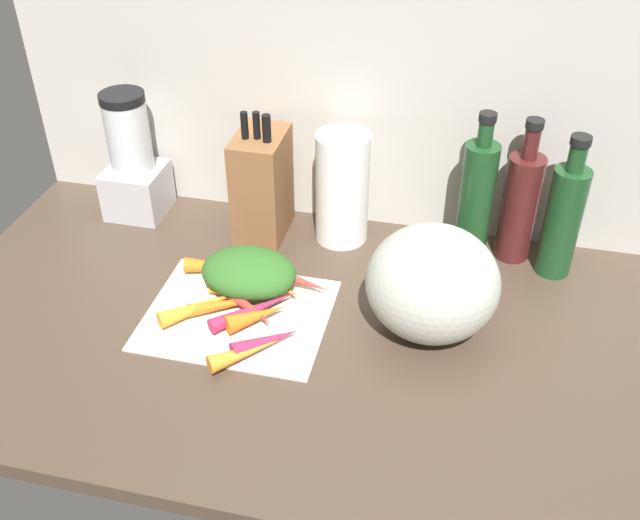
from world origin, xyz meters
TOP-DOWN VIEW (x-y plane):
  - ground_plane at (0.00, 0.00)cm, footprint 170.00×80.00cm
  - wall_back at (0.00, 38.50)cm, footprint 170.00×3.00cm
  - cutting_board at (-27.50, 0.02)cm, footprint 33.07×27.38cm
  - carrot_0 at (-23.09, 11.15)cm, footprint 10.32×2.43cm
  - carrot_1 at (-29.06, 3.95)cm, footprint 10.70×3.03cm
  - carrot_2 at (-22.39, -11.48)cm, footprint 11.60×10.81cm
  - carrot_3 at (-19.79, 9.89)cm, footprint 16.06×7.29cm
  - carrot_4 at (-23.12, -2.05)cm, footprint 10.98×10.09cm
  - carrot_5 at (-19.57, -7.99)cm, footprint 11.60×10.52cm
  - carrot_6 at (-34.52, 10.45)cm, footprint 14.10×4.78cm
  - carrot_7 at (-21.40, 8.01)cm, footprint 9.71×7.96cm
  - carrot_8 at (-28.59, 0.87)cm, footprint 15.78×10.12cm
  - carrot_9 at (-24.21, 7.13)cm, footprint 11.12×12.37cm
  - carrot_10 at (-24.08, 0.03)cm, footprint 14.40×14.88cm
  - carrot_11 at (-26.82, 0.93)cm, footprint 16.15×12.60cm
  - carrot_12 at (-33.86, -1.58)cm, footprint 13.67×13.40cm
  - carrot_greens_pile at (-27.47, 7.23)cm, footprint 18.07×13.90cm
  - winter_squash at (6.81, 4.12)cm, footprint 23.06×21.26cm
  - knife_block at (-30.78, 27.70)cm, footprint 9.69×14.19cm
  - blender_appliance at (-59.96, 29.17)cm, footprint 12.14×12.14cm
  - paper_towel_roll at (-14.35, 29.50)cm, footprint 10.83×10.83cm
  - bottle_0 at (12.29, 28.93)cm, footprint 6.63×6.63cm
  - bottle_1 at (20.79, 31.21)cm, footprint 7.10×7.10cm
  - bottle_2 at (28.79, 27.57)cm, footprint 6.90×6.90cm

SIDE VIEW (x-z plane):
  - ground_plane at x=0.00cm, z-range -3.00..0.00cm
  - cutting_board at x=-27.50cm, z-range 0.00..0.80cm
  - carrot_1 at x=-29.06cm, z-range 0.80..2.85cm
  - carrot_0 at x=-23.09cm, z-range 0.80..2.97cm
  - carrot_7 at x=-21.40cm, z-range 0.80..3.25cm
  - carrot_8 at x=-28.59cm, z-range 0.80..3.33cm
  - carrot_10 at x=-24.08cm, z-range 0.80..3.61cm
  - carrot_6 at x=-34.52cm, z-range 0.80..3.85cm
  - carrot_12 at x=-33.86cm, z-range 0.80..3.92cm
  - carrot_2 at x=-22.39cm, z-range 0.80..4.00cm
  - carrot_9 at x=-24.21cm, z-range 0.80..4.02cm
  - carrot_5 at x=-19.57cm, z-range 0.80..4.11cm
  - carrot_4 at x=-23.12cm, z-range 0.80..4.26cm
  - carrot_3 at x=-19.79cm, z-range 0.80..4.27cm
  - carrot_11 at x=-26.82cm, z-range 0.80..4.34cm
  - carrot_greens_pile at x=-27.47cm, z-range 0.80..8.45cm
  - winter_squash at x=6.81cm, z-range 0.00..20.95cm
  - knife_block at x=-30.78cm, z-range -2.57..25.58cm
  - paper_towel_roll at x=-14.35cm, z-range 0.00..23.70cm
  - blender_appliance at x=-59.96cm, z-range -1.95..25.95cm
  - bottle_1 at x=20.79cm, z-range -2.97..27.03cm
  - bottle_2 at x=28.79cm, z-range -2.41..26.97cm
  - bottle_0 at x=12.29cm, z-range -2.45..28.96cm
  - wall_back at x=0.00cm, z-range 0.00..60.00cm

